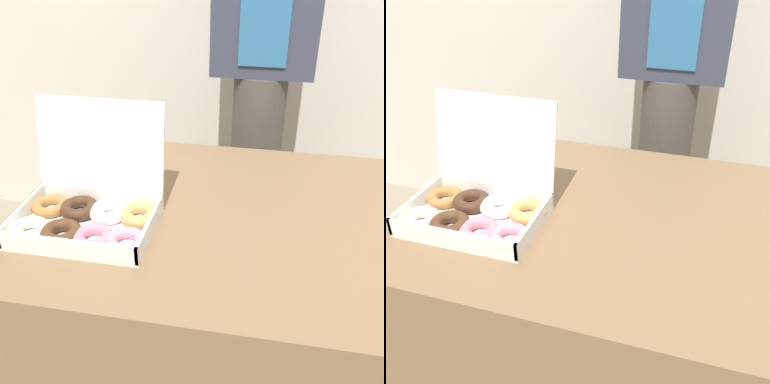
# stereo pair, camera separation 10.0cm
# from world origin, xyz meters

# --- Properties ---
(table) EXTENTS (1.12, 0.77, 0.72)m
(table) POSITION_xyz_m (0.00, 0.00, 0.36)
(table) COLOR brown
(table) RESTS_ON ground_plane
(donut_box) EXTENTS (0.35, 0.28, 0.27)m
(donut_box) POSITION_xyz_m (-0.35, -0.11, 0.76)
(donut_box) COLOR white
(donut_box) RESTS_ON table
(person_customer) EXTENTS (0.35, 0.23, 1.70)m
(person_customer) POSITION_xyz_m (0.01, 0.65, 0.98)
(person_customer) COLOR #4C4742
(person_customer) RESTS_ON ground_plane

